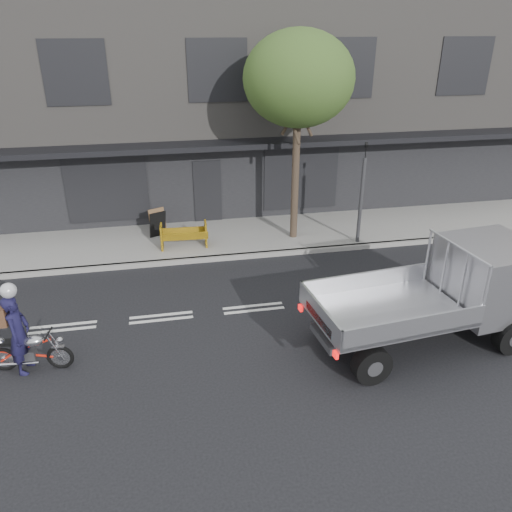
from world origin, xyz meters
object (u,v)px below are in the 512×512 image
object	(u,v)px
flatbed_ute	(471,283)
construction_barrier	(184,237)
street_tree	(299,80)
traffic_light_pole	(361,199)
sandwich_board	(158,224)
motorcycle	(30,351)
rider	(19,334)

from	to	relation	value
flatbed_ute	construction_barrier	world-z (taller)	flatbed_ute
construction_barrier	street_tree	bearing A→B (deg)	6.09
traffic_light_pole	sandwich_board	size ratio (longest dim) A/B	3.84
flatbed_ute	construction_barrier	bearing A→B (deg)	130.47
motorcycle	sandwich_board	size ratio (longest dim) A/B	1.95
traffic_light_pole	sandwich_board	distance (m)	6.86
street_tree	flatbed_ute	distance (m)	7.84
construction_barrier	sandwich_board	xyz separation A→B (m)	(-0.82, 1.25, 0.03)
street_tree	construction_barrier	world-z (taller)	street_tree
flatbed_ute	sandwich_board	xyz separation A→B (m)	(-7.07, 7.17, -0.78)
traffic_light_pole	rider	xyz separation A→B (m)	(-9.51, -4.92, -0.75)
construction_barrier	sandwich_board	size ratio (longest dim) A/B	1.68
traffic_light_pole	construction_barrier	size ratio (longest dim) A/B	2.29
street_tree	rider	distance (m)	10.43
motorcycle	construction_barrier	distance (m)	6.48
street_tree	rider	bearing A→B (deg)	-142.51
flatbed_ute	traffic_light_pole	bearing A→B (deg)	89.27
rider	construction_barrier	xyz separation A→B (m)	(3.78, 5.37, -0.33)
flatbed_ute	street_tree	bearing A→B (deg)	105.60
motorcycle	sandwich_board	world-z (taller)	sandwich_board
street_tree	motorcycle	bearing A→B (deg)	-141.94
rider	street_tree	bearing A→B (deg)	-45.03
flatbed_ute	sandwich_board	bearing A→B (deg)	128.50
traffic_light_pole	sandwich_board	xyz separation A→B (m)	(-6.56, 1.71, -1.05)
sandwich_board	traffic_light_pole	bearing A→B (deg)	-39.25
traffic_light_pole	construction_barrier	xyz separation A→B (m)	(-5.74, 0.45, -1.07)
motorcycle	sandwich_board	xyz separation A→B (m)	(2.81, 6.62, 0.14)
street_tree	motorcycle	size ratio (longest dim) A/B	3.80
sandwich_board	motorcycle	bearing A→B (deg)	-137.64
street_tree	rider	size ratio (longest dim) A/B	3.72
street_tree	sandwich_board	xyz separation A→B (m)	(-4.56, 0.86, -4.67)
traffic_light_pole	motorcycle	world-z (taller)	traffic_light_pole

